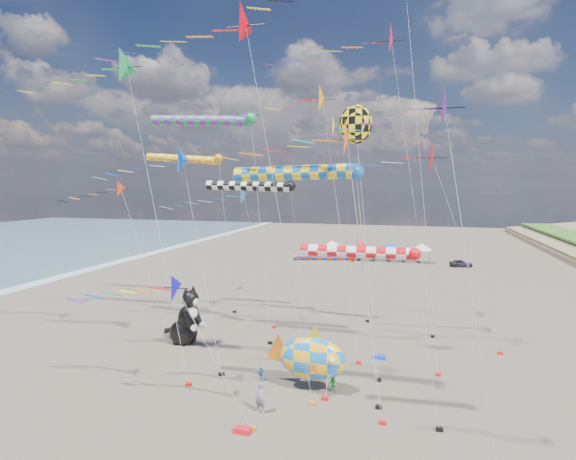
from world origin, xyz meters
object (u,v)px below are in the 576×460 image
(cat_inflatable, at_px, (186,315))
(person_adult, at_px, (261,398))
(fish_inflatable, at_px, (312,358))
(child_green, at_px, (333,384))
(parked_car, at_px, (461,263))
(child_blue, at_px, (261,374))

(cat_inflatable, xyz_separation_m, person_adult, (9.46, -9.03, -1.54))
(cat_inflatable, relative_size, fish_inflatable, 0.86)
(cat_inflatable, bearing_deg, child_green, -3.63)
(fish_inflatable, height_order, parked_car, fish_inflatable)
(cat_inflatable, distance_m, child_green, 14.18)
(child_green, xyz_separation_m, child_blue, (-4.90, 0.40, -0.07))
(cat_inflatable, distance_m, parked_car, 49.49)
(child_blue, height_order, parked_car, parked_car)
(child_green, bearing_deg, parked_car, 91.35)
(child_blue, bearing_deg, parked_car, 9.32)
(cat_inflatable, relative_size, parked_car, 1.40)
(child_green, height_order, parked_car, parked_car)
(child_blue, distance_m, parked_car, 50.54)
(parked_car, bearing_deg, child_blue, 151.57)
(person_adult, relative_size, child_green, 1.65)
(cat_inflatable, distance_m, person_adult, 13.17)
(person_adult, distance_m, child_green, 5.08)
(person_adult, bearing_deg, parked_car, 75.30)
(person_adult, bearing_deg, cat_inflatable, 138.57)
(cat_inflatable, distance_m, child_blue, 9.70)
(fish_inflatable, xyz_separation_m, child_blue, (-3.55, 0.55, -1.65))
(person_adult, xyz_separation_m, child_blue, (-1.37, 4.04, -0.42))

